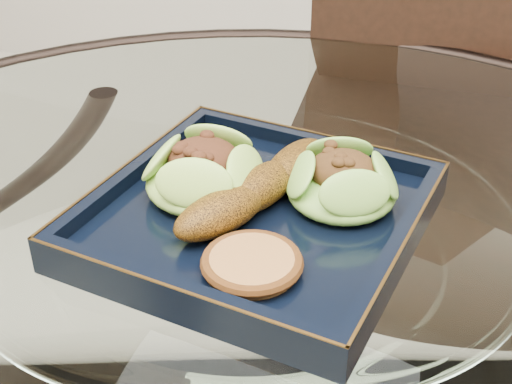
% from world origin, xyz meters
% --- Properties ---
extents(dining_chair, '(0.43, 0.43, 0.96)m').
position_xyz_m(dining_chair, '(0.12, 0.44, 0.54)').
color(dining_chair, black).
rests_on(dining_chair, ground).
extents(navy_plate, '(0.31, 0.31, 0.02)m').
position_xyz_m(navy_plate, '(-0.01, 0.05, 0.77)').
color(navy_plate, black).
rests_on(navy_plate, dining_table).
extents(lettuce_wrap_left, '(0.13, 0.13, 0.04)m').
position_xyz_m(lettuce_wrap_left, '(-0.06, 0.06, 0.80)').
color(lettuce_wrap_left, '#74A630').
rests_on(lettuce_wrap_left, navy_plate).
extents(lettuce_wrap_right, '(0.10, 0.10, 0.03)m').
position_xyz_m(lettuce_wrap_right, '(0.06, 0.09, 0.80)').
color(lettuce_wrap_right, '#59A32F').
rests_on(lettuce_wrap_right, navy_plate).
extents(roasted_plantain, '(0.11, 0.19, 0.03)m').
position_xyz_m(roasted_plantain, '(-0.01, 0.06, 0.80)').
color(roasted_plantain, brown).
rests_on(roasted_plantain, navy_plate).
extents(crumb_patty, '(0.08, 0.08, 0.01)m').
position_xyz_m(crumb_patty, '(0.01, -0.03, 0.79)').
color(crumb_patty, '#AC6C39').
rests_on(crumb_patty, navy_plate).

